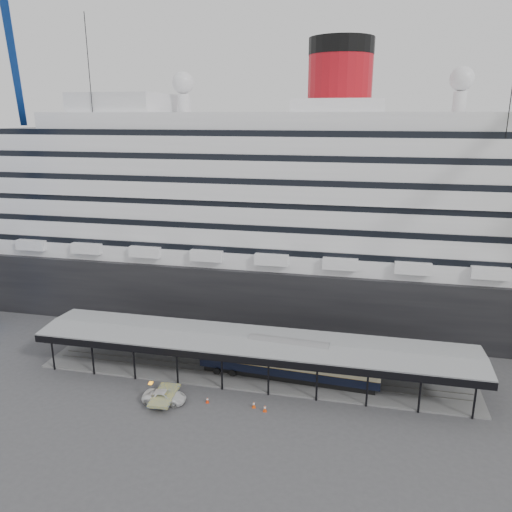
# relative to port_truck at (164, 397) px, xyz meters

# --- Properties ---
(ground) EXTENTS (200.00, 200.00, 0.00)m
(ground) POSITION_rel_port_truck_xyz_m (8.71, 3.30, -0.70)
(ground) COLOR #3C3C3E
(ground) RESTS_ON ground
(cruise_ship) EXTENTS (130.00, 30.00, 43.90)m
(cruise_ship) POSITION_rel_port_truck_xyz_m (8.75, 35.30, 17.65)
(cruise_ship) COLOR black
(cruise_ship) RESTS_ON ground
(platform_canopy) EXTENTS (56.00, 9.18, 5.30)m
(platform_canopy) POSITION_rel_port_truck_xyz_m (8.71, 8.30, 1.66)
(platform_canopy) COLOR slate
(platform_canopy) RESTS_ON ground
(port_truck) EXTENTS (5.20, 2.64, 1.41)m
(port_truck) POSITION_rel_port_truck_xyz_m (0.00, 0.00, 0.00)
(port_truck) COLOR silver
(port_truck) RESTS_ON ground
(pullman_carriage) EXTENTS (23.06, 4.39, 22.51)m
(pullman_carriage) POSITION_rel_port_truck_xyz_m (13.36, 8.30, 2.02)
(pullman_carriage) COLOR black
(pullman_carriage) RESTS_ON ground
(traffic_cone_left) EXTENTS (0.45, 0.45, 0.72)m
(traffic_cone_left) POSITION_rel_port_truck_xyz_m (4.95, 0.96, -0.34)
(traffic_cone_left) COLOR red
(traffic_cone_left) RESTS_ON ground
(traffic_cone_mid) EXTENTS (0.49, 0.49, 0.83)m
(traffic_cone_mid) POSITION_rel_port_truck_xyz_m (11.89, 0.65, -0.29)
(traffic_cone_mid) COLOR #D83D0C
(traffic_cone_mid) RESTS_ON ground
(traffic_cone_right) EXTENTS (0.52, 0.52, 0.80)m
(traffic_cone_right) POSITION_rel_port_truck_xyz_m (10.49, 1.15, -0.31)
(traffic_cone_right) COLOR #DD490C
(traffic_cone_right) RESTS_ON ground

